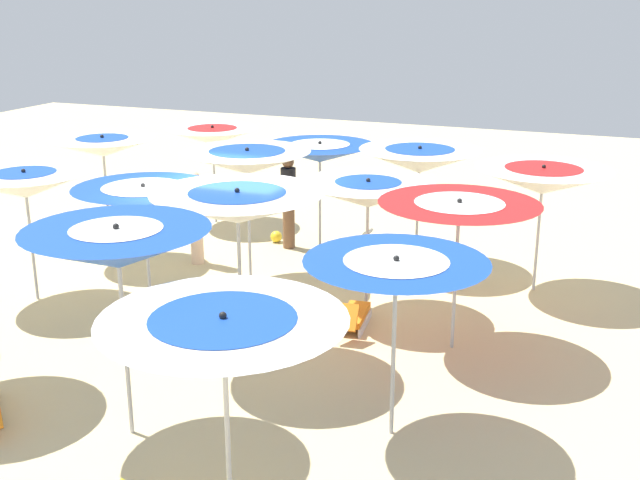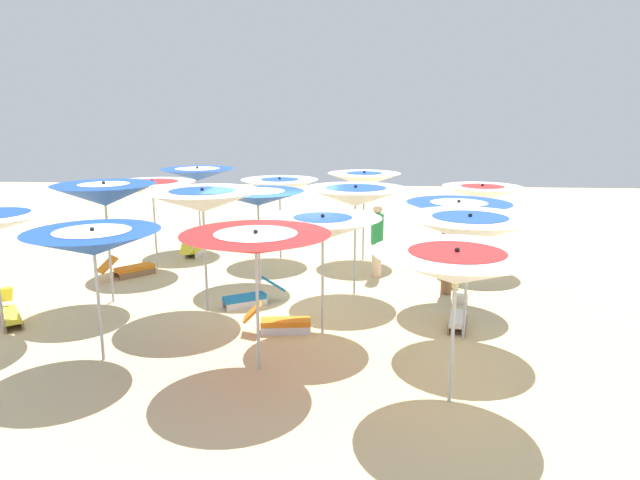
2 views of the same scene
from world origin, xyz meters
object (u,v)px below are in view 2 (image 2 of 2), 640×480
at_px(beach_umbrella_11, 105,195).
at_px(beach_umbrella_12, 456,267).
at_px(beach_umbrella_9, 323,228).
at_px(beachgoer_0, 448,250).
at_px(lounger_1, 130,268).
at_px(lounger_5, 250,296).
at_px(beach_umbrella_8, 469,229).
at_px(beach_umbrella_2, 280,187).
at_px(beach_ball, 454,283).
at_px(beach_umbrella_14, 93,243).
at_px(beach_umbrella_3, 198,174).
at_px(lounger_2, 194,249).
at_px(beachgoer_1, 377,239).
at_px(beach_umbrella_10, 203,201).
at_px(beach_umbrella_7, 153,189).
at_px(lounger_3, 281,322).
at_px(beach_umbrella_6, 258,198).
at_px(beach_umbrella_4, 458,211).
at_px(lounger_0, 9,313).
at_px(beach_umbrella_13, 256,243).
at_px(beach_umbrella_1, 364,179).
at_px(beach_umbrella_0, 482,193).

distance_m(beach_umbrella_11, beach_umbrella_12, 7.55).
bearing_deg(beach_umbrella_9, beachgoer_0, -45.79).
distance_m(beach_umbrella_9, lounger_1, 6.17).
distance_m(lounger_5, beachgoer_0, 4.39).
xyz_separation_m(beach_umbrella_8, beach_umbrella_11, (1.53, 7.07, 0.28)).
xyz_separation_m(beach_umbrella_2, beach_umbrella_11, (-3.92, 3.00, 0.31)).
relative_size(beach_umbrella_8, beach_ball, 9.45).
height_order(beach_umbrella_2, beach_umbrella_14, beach_umbrella_2).
bearing_deg(lounger_5, beach_umbrella_14, 24.49).
bearing_deg(beach_ball, beach_umbrella_3, 64.06).
relative_size(beach_umbrella_8, lounger_2, 1.63).
bearing_deg(beach_umbrella_14, beach_umbrella_9, -67.04).
height_order(beach_umbrella_2, beachgoer_0, beach_umbrella_2).
bearing_deg(lounger_5, beach_umbrella_8, 127.83).
height_order(beachgoer_1, beach_ball, beachgoer_1).
xyz_separation_m(beach_umbrella_10, beachgoer_0, (1.47, -4.97, -1.25)).
bearing_deg(beach_umbrella_7, lounger_3, -136.76).
relative_size(beach_umbrella_6, beachgoer_1, 1.26).
height_order(beach_umbrella_3, beach_umbrella_4, beach_umbrella_3).
xyz_separation_m(lounger_0, lounger_3, (-0.03, -5.21, -0.00)).
height_order(beach_umbrella_4, beach_umbrella_10, beach_umbrella_10).
distance_m(beach_umbrella_13, beachgoer_1, 5.75).
relative_size(beach_umbrella_10, lounger_5, 1.97).
distance_m(lounger_2, lounger_5, 4.66).
xyz_separation_m(beach_umbrella_1, beach_umbrella_9, (-5.42, 0.69, -0.24)).
bearing_deg(beachgoer_1, beach_umbrella_3, 32.38).
height_order(beach_umbrella_4, beachgoer_0, beach_umbrella_4).
relative_size(beach_umbrella_4, beach_umbrella_8, 0.97).
bearing_deg(lounger_3, beachgoer_0, 30.17).
xyz_separation_m(beach_umbrella_1, beach_umbrella_12, (-7.83, -1.26, -0.24)).
bearing_deg(beach_umbrella_3, beach_umbrella_0, -100.59).
distance_m(beach_umbrella_4, beach_umbrella_14, 6.93).
relative_size(beach_umbrella_1, beach_umbrella_4, 1.09).
distance_m(beach_umbrella_8, beach_ball, 3.58).
bearing_deg(beach_umbrella_4, beach_umbrella_11, 93.74).
bearing_deg(beach_ball, beach_umbrella_2, 60.80).
distance_m(lounger_0, beach_ball, 9.22).
xyz_separation_m(beach_umbrella_14, lounger_2, (6.80, 0.55, -1.75)).
bearing_deg(lounger_1, beach_umbrella_11, -125.74).
distance_m(beach_umbrella_1, beach_umbrella_13, 7.20).
bearing_deg(lounger_5, beach_umbrella_4, 154.58).
relative_size(beach_umbrella_9, beach_ball, 9.14).
height_order(beach_umbrella_8, lounger_5, beach_umbrella_8).
distance_m(beach_umbrella_8, beachgoer_0, 2.83).
bearing_deg(beach_umbrella_9, beach_umbrella_3, 33.29).
bearing_deg(beach_umbrella_8, lounger_5, 70.00).
bearing_deg(beachgoer_0, lounger_2, -51.05).
bearing_deg(beach_umbrella_9, lounger_2, 36.98).
bearing_deg(lounger_3, beach_umbrella_14, -159.44).
relative_size(lounger_2, beach_ball, 5.79).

